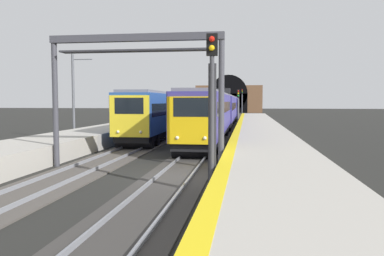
# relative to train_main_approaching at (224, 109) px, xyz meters

# --- Properties ---
(ground_plane) EXTENTS (320.00, 320.00, 0.00)m
(ground_plane) POSITION_rel_train_main_approaching_xyz_m (-33.73, 0.00, -2.32)
(ground_plane) COLOR black
(platform_right) EXTENTS (112.00, 4.20, 1.09)m
(platform_right) POSITION_rel_train_main_approaching_xyz_m (-33.73, -4.14, -1.78)
(platform_right) COLOR #ADA89E
(platform_right) RESTS_ON ground_plane
(platform_right_edge_strip) EXTENTS (112.00, 0.50, 0.01)m
(platform_right_edge_strip) POSITION_rel_train_main_approaching_xyz_m (-33.73, -2.29, -1.23)
(platform_right_edge_strip) COLOR yellow
(platform_right_edge_strip) RESTS_ON platform_right
(track_main_line) EXTENTS (160.00, 2.86, 0.21)m
(track_main_line) POSITION_rel_train_main_approaching_xyz_m (-33.73, 0.00, -2.28)
(track_main_line) COLOR #383533
(track_main_line) RESTS_ON ground_plane
(track_adjacent_line) EXTENTS (160.00, 2.99, 0.21)m
(track_adjacent_line) POSITION_rel_train_main_approaching_xyz_m (-33.73, 4.75, -2.28)
(track_adjacent_line) COLOR #4C4742
(track_adjacent_line) RESTS_ON ground_plane
(train_main_approaching) EXTENTS (58.93, 2.89, 4.97)m
(train_main_approaching) POSITION_rel_train_main_approaching_xyz_m (0.00, 0.00, 0.00)
(train_main_approaching) COLOR navy
(train_main_approaching) RESTS_ON ground_plane
(train_adjacent_platform) EXTENTS (64.00, 3.02, 5.02)m
(train_adjacent_platform) POSITION_rel_train_main_approaching_xyz_m (6.31, 4.75, 0.02)
(train_adjacent_platform) COLOR #264C99
(train_adjacent_platform) RESTS_ON ground_plane
(railway_signal_near) EXTENTS (0.39, 0.38, 5.65)m
(railway_signal_near) POSITION_rel_train_main_approaching_xyz_m (-36.75, -1.85, 0.96)
(railway_signal_near) COLOR #38383D
(railway_signal_near) RESTS_ON ground_plane
(railway_signal_mid) EXTENTS (0.39, 0.38, 4.85)m
(railway_signal_mid) POSITION_rel_train_main_approaching_xyz_m (0.64, -1.85, 0.64)
(railway_signal_mid) COLOR #4C4C54
(railway_signal_mid) RESTS_ON ground_plane
(railway_signal_far) EXTENTS (0.39, 0.38, 6.02)m
(railway_signal_far) POSITION_rel_train_main_approaching_xyz_m (35.24, -1.85, 1.28)
(railway_signal_far) COLOR #4C4C54
(railway_signal_far) RESTS_ON ground_plane
(overhead_signal_gantry) EXTENTS (0.70, 8.71, 6.59)m
(overhead_signal_gantry) POSITION_rel_train_main_approaching_xyz_m (-31.73, 2.38, 2.70)
(overhead_signal_gantry) COLOR #3F3F47
(overhead_signal_gantry) RESTS_ON ground_plane
(tunnel_portal) EXTENTS (2.38, 19.22, 10.89)m
(tunnel_portal) POSITION_rel_train_main_approaching_xyz_m (62.35, 2.38, 1.65)
(tunnel_portal) COLOR brown
(tunnel_portal) RESTS_ON ground_plane
(catenary_mast_near) EXTENTS (0.22, 1.83, 7.39)m
(catenary_mast_near) POSITION_rel_train_main_approaching_xyz_m (-19.51, 11.36, 1.47)
(catenary_mast_near) COLOR #595B60
(catenary_mast_near) RESTS_ON ground_plane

